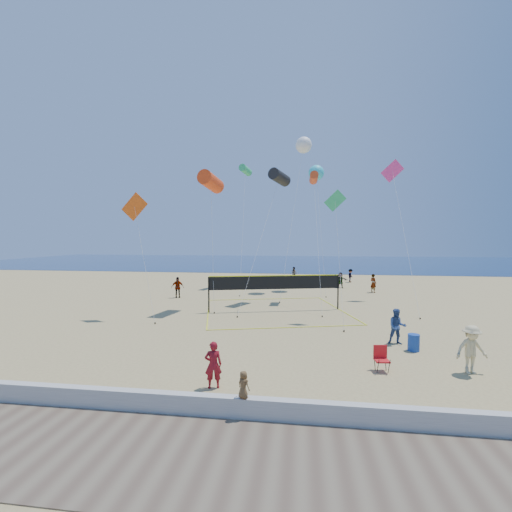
# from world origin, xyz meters

# --- Properties ---
(ground) EXTENTS (120.00, 120.00, 0.00)m
(ground) POSITION_xyz_m (0.00, 0.00, 0.00)
(ground) COLOR tan
(ground) RESTS_ON ground
(ocean) EXTENTS (140.00, 50.00, 0.03)m
(ocean) POSITION_xyz_m (0.00, 62.00, 0.01)
(ocean) COLOR navy
(ocean) RESTS_ON ground
(seawall) EXTENTS (32.00, 0.30, 0.60)m
(seawall) POSITION_xyz_m (0.00, -3.00, 0.30)
(seawall) COLOR silver
(seawall) RESTS_ON ground
(boardwalk) EXTENTS (32.00, 3.60, 0.03)m
(boardwalk) POSITION_xyz_m (0.00, -5.00, 0.01)
(boardwalk) COLOR brown
(boardwalk) RESTS_ON ground
(woman) EXTENTS (0.68, 0.54, 1.63)m
(woman) POSITION_xyz_m (-2.41, -1.19, 0.81)
(woman) COLOR maroon
(woman) RESTS_ON ground
(toddler) EXTENTS (0.46, 0.42, 0.79)m
(toddler) POSITION_xyz_m (-1.03, -3.05, 0.99)
(toddler) COLOR brown
(toddler) RESTS_ON seawall
(bystander_a) EXTENTS (0.90, 0.73, 1.74)m
(bystander_a) POSITION_xyz_m (5.23, 4.78, 0.87)
(bystander_a) COLOR #344D82
(bystander_a) RESTS_ON ground
(bystander_b) EXTENTS (1.30, 0.88, 1.86)m
(bystander_b) POSITION_xyz_m (7.05, 1.35, 0.93)
(bystander_b) COLOR beige
(bystander_b) RESTS_ON ground
(far_person_0) EXTENTS (1.14, 0.85, 1.81)m
(far_person_0) POSITION_xyz_m (-10.13, 15.88, 0.90)
(far_person_0) COLOR gray
(far_person_0) RESTS_ON ground
(far_person_1) EXTENTS (1.56, 0.75, 1.61)m
(far_person_1) POSITION_xyz_m (4.60, 23.87, 0.81)
(far_person_1) COLOR gray
(far_person_1) RESTS_ON ground
(far_person_2) EXTENTS (0.73, 0.77, 1.78)m
(far_person_2) POSITION_xyz_m (7.35, 21.09, 0.89)
(far_person_2) COLOR gray
(far_person_2) RESTS_ON ground
(far_person_3) EXTENTS (0.81, 0.65, 1.62)m
(far_person_3) POSITION_xyz_m (-0.34, 29.81, 0.81)
(far_person_3) COLOR gray
(far_person_3) RESTS_ON ground
(far_person_4) EXTENTS (0.95, 1.16, 1.56)m
(far_person_4) POSITION_xyz_m (6.26, 28.57, 0.78)
(far_person_4) COLOR gray
(far_person_4) RESTS_ON ground
(camp_chair) EXTENTS (0.57, 0.69, 1.08)m
(camp_chair) POSITION_xyz_m (3.69, 1.18, 0.55)
(camp_chair) COLOR red
(camp_chair) RESTS_ON ground
(trash_barrel) EXTENTS (0.55, 0.55, 0.77)m
(trash_barrel) POSITION_xyz_m (5.72, 3.83, 0.38)
(trash_barrel) COLOR #173E9B
(trash_barrel) RESTS_ON ground
(volleyball_net) EXTENTS (11.58, 11.47, 2.55)m
(volleyball_net) POSITION_xyz_m (-1.30, 11.63, 1.76)
(volleyball_net) COLOR black
(volleyball_net) RESTS_ON ground
(kite_0) EXTENTS (1.42, 2.78, 9.92)m
(kite_0) POSITION_xyz_m (-5.91, 11.60, 9.21)
(kite_0) COLOR #E53F13
(kite_0) RESTS_ON ground
(kite_1) EXTENTS (3.25, 7.60, 10.74)m
(kite_1) POSITION_xyz_m (-1.26, 15.55, 10.11)
(kite_1) COLOR black
(kite_1) RESTS_ON ground
(kite_2) EXTENTS (0.82, 7.00, 10.59)m
(kite_2) POSITION_xyz_m (1.52, 16.20, 10.11)
(kite_2) COLOR #DB471C
(kite_2) RESTS_ON ground
(kite_3) EXTENTS (3.01, 1.85, 8.15)m
(kite_3) POSITION_xyz_m (-10.12, 8.50, 6.95)
(kite_3) COLOR #E65513
(kite_3) RESTS_ON ground
(kite_4) EXTENTS (1.40, 3.03, 8.22)m
(kite_4) POSITION_xyz_m (2.65, 9.31, 7.02)
(kite_4) COLOR #32BA6C
(kite_4) RESTS_ON ground
(kite_5) EXTENTS (1.98, 8.27, 11.92)m
(kite_5) POSITION_xyz_m (8.22, 18.03, 10.42)
(kite_5) COLOR #F53C94
(kite_5) RESTS_ON ground
(kite_6) EXTENTS (2.69, 8.06, 15.10)m
(kite_6) POSITION_xyz_m (0.69, 21.86, 14.30)
(kite_6) COLOR white
(kite_6) RESTS_ON ground
(kite_7) EXTENTS (1.58, 5.96, 12.53)m
(kite_7) POSITION_xyz_m (1.96, 22.82, 11.75)
(kite_7) COLOR #33CEE6
(kite_7) RESTS_ON ground
(kite_8) EXTENTS (1.22, 7.47, 12.91)m
(kite_8) POSITION_xyz_m (-5.41, 23.69, 12.38)
(kite_8) COLOR #32BA6C
(kite_8) RESTS_ON ground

